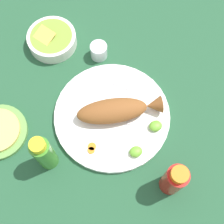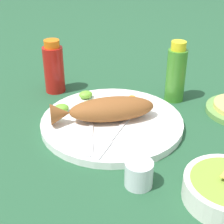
# 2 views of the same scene
# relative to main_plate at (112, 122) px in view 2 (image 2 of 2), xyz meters

# --- Properties ---
(ground_plane) EXTENTS (4.00, 4.00, 0.00)m
(ground_plane) POSITION_rel_main_plate_xyz_m (0.00, 0.00, -0.01)
(ground_plane) COLOR #235133
(main_plate) EXTENTS (0.35, 0.35, 0.02)m
(main_plate) POSITION_rel_main_plate_xyz_m (0.00, 0.00, 0.00)
(main_plate) COLOR white
(main_plate) RESTS_ON ground_plane
(fried_fish) EXTENTS (0.26, 0.11, 0.06)m
(fried_fish) POSITION_rel_main_plate_xyz_m (-0.01, 0.00, 0.04)
(fried_fish) COLOR brown
(fried_fish) RESTS_ON main_plate
(fork_near) EXTENTS (0.14, 0.14, 0.00)m
(fork_near) POSITION_rel_main_plate_xyz_m (-0.04, -0.08, 0.01)
(fork_near) COLOR silver
(fork_near) RESTS_ON main_plate
(fork_far) EXTENTS (0.08, 0.18, 0.00)m
(fork_far) POSITION_rel_main_plate_xyz_m (-0.07, -0.05, 0.01)
(fork_far) COLOR silver
(fork_far) RESTS_ON main_plate
(carrot_slice_near) EXTENTS (0.02, 0.02, 0.00)m
(carrot_slice_near) POSITION_rel_main_plate_xyz_m (0.09, 0.07, 0.01)
(carrot_slice_near) COLOR orange
(carrot_slice_near) RESTS_ON main_plate
(carrot_slice_mid) EXTENTS (0.02, 0.02, 0.00)m
(carrot_slice_mid) POSITION_rel_main_plate_xyz_m (0.09, 0.08, 0.01)
(carrot_slice_mid) COLOR orange
(carrot_slice_mid) RESTS_ON main_plate
(lime_wedge_main) EXTENTS (0.04, 0.03, 0.02)m
(lime_wedge_main) POSITION_rel_main_plate_xyz_m (-0.02, 0.13, 0.02)
(lime_wedge_main) COLOR #6BB233
(lime_wedge_main) RESTS_ON main_plate
(lime_wedge_side) EXTENTS (0.04, 0.03, 0.02)m
(lime_wedge_side) POSITION_rel_main_plate_xyz_m (-0.11, 0.08, 0.02)
(lime_wedge_side) COLOR #6BB233
(lime_wedge_side) RESTS_ON main_plate
(hot_sauce_bottle_red) EXTENTS (0.06, 0.06, 0.15)m
(hot_sauce_bottle_red) POSITION_rel_main_plate_xyz_m (-0.08, 0.24, 0.06)
(hot_sauce_bottle_red) COLOR #B21914
(hot_sauce_bottle_red) RESTS_ON ground_plane
(hot_sauce_bottle_green) EXTENTS (0.05, 0.05, 0.17)m
(hot_sauce_bottle_green) POSITION_rel_main_plate_xyz_m (0.21, 0.07, 0.07)
(hot_sauce_bottle_green) COLOR #3D8428
(hot_sauce_bottle_green) RESTS_ON ground_plane
(salt_cup) EXTENTS (0.05, 0.05, 0.05)m
(salt_cup) POSITION_rel_main_plate_xyz_m (-0.03, -0.22, 0.01)
(salt_cup) COLOR silver
(salt_cup) RESTS_ON ground_plane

